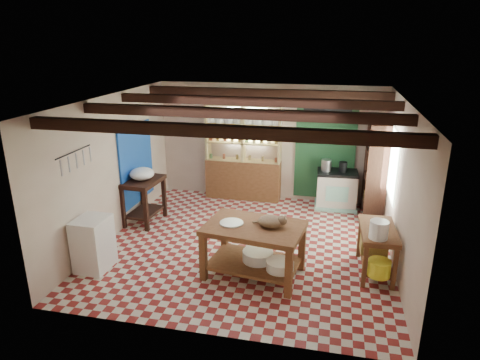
% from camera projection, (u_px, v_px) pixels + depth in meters
% --- Properties ---
extents(floor, '(5.00, 5.00, 0.02)m').
position_uv_depth(floor, '(246.00, 245.00, 7.71)').
color(floor, maroon).
rests_on(floor, ground).
extents(ceiling, '(5.00, 5.00, 0.02)m').
position_uv_depth(ceiling, '(247.00, 100.00, 6.88)').
color(ceiling, '#444449').
rests_on(ceiling, wall_back).
extents(wall_back, '(5.00, 0.04, 2.60)m').
position_uv_depth(wall_back, '(269.00, 143.00, 9.60)').
color(wall_back, beige).
rests_on(wall_back, floor).
extents(wall_front, '(5.00, 0.04, 2.60)m').
position_uv_depth(wall_front, '(203.00, 241.00, 4.98)').
color(wall_front, beige).
rests_on(wall_front, floor).
extents(wall_left, '(0.04, 5.00, 2.60)m').
position_uv_depth(wall_left, '(113.00, 167.00, 7.80)').
color(wall_left, beige).
rests_on(wall_left, floor).
extents(wall_right, '(0.04, 5.00, 2.60)m').
position_uv_depth(wall_right, '(401.00, 187.00, 6.78)').
color(wall_right, beige).
rests_on(wall_right, floor).
extents(ceiling_beams, '(5.00, 3.80, 0.15)m').
position_uv_depth(ceiling_beams, '(247.00, 107.00, 6.91)').
color(ceiling_beams, black).
rests_on(ceiling_beams, ceiling).
extents(blue_wall_patch, '(0.04, 1.40, 1.60)m').
position_uv_depth(blue_wall_patch, '(137.00, 164.00, 8.69)').
color(blue_wall_patch, '#184EB6').
rests_on(blue_wall_patch, wall_left).
extents(green_wall_patch, '(1.30, 0.04, 2.30)m').
position_uv_depth(green_wall_patch, '(325.00, 148.00, 9.34)').
color(green_wall_patch, '#1F4E2B').
rests_on(green_wall_patch, wall_back).
extents(window_back, '(0.90, 0.02, 0.80)m').
position_uv_depth(window_back, '(247.00, 124.00, 9.56)').
color(window_back, silver).
rests_on(window_back, wall_back).
extents(window_right, '(0.02, 1.30, 1.20)m').
position_uv_depth(window_right, '(393.00, 163.00, 7.68)').
color(window_right, silver).
rests_on(window_right, wall_right).
extents(utensil_rail, '(0.06, 0.90, 0.28)m').
position_uv_depth(utensil_rail, '(75.00, 159.00, 6.53)').
color(utensil_rail, black).
rests_on(utensil_rail, wall_left).
extents(pot_rack, '(0.86, 0.12, 0.36)m').
position_uv_depth(pot_rack, '(328.00, 108.00, 8.65)').
color(pot_rack, black).
rests_on(pot_rack, ceiling).
extents(shelving_unit, '(1.70, 0.34, 2.20)m').
position_uv_depth(shelving_unit, '(243.00, 152.00, 9.60)').
color(shelving_unit, tan).
rests_on(shelving_unit, floor).
extents(tall_rack, '(0.40, 0.86, 2.00)m').
position_uv_depth(tall_rack, '(375.00, 171.00, 8.58)').
color(tall_rack, black).
rests_on(tall_rack, floor).
extents(work_table, '(1.60, 1.18, 0.84)m').
position_uv_depth(work_table, '(254.00, 250.00, 6.63)').
color(work_table, brown).
rests_on(work_table, floor).
extents(stove, '(0.88, 0.61, 0.83)m').
position_uv_depth(stove, '(336.00, 190.00, 9.24)').
color(stove, beige).
rests_on(stove, floor).
extents(prep_table, '(0.67, 0.93, 0.90)m').
position_uv_depth(prep_table, '(144.00, 201.00, 8.53)').
color(prep_table, black).
rests_on(prep_table, floor).
extents(white_cabinet, '(0.49, 0.59, 0.86)m').
position_uv_depth(white_cabinet, '(93.00, 244.00, 6.81)').
color(white_cabinet, white).
rests_on(white_cabinet, floor).
extents(right_counter, '(0.56, 1.07, 0.76)m').
position_uv_depth(right_counter, '(376.00, 250.00, 6.70)').
color(right_counter, brown).
rests_on(right_counter, floor).
extents(cat, '(0.41, 0.31, 0.18)m').
position_uv_depth(cat, '(271.00, 221.00, 6.43)').
color(cat, '#9A7A5A').
rests_on(cat, work_table).
extents(steel_tray, '(0.41, 0.41, 0.02)m').
position_uv_depth(steel_tray, '(232.00, 223.00, 6.56)').
color(steel_tray, '#B1B1B9').
rests_on(steel_tray, work_table).
extents(basin_large, '(0.54, 0.54, 0.17)m').
position_uv_depth(basin_large, '(258.00, 256.00, 6.69)').
color(basin_large, white).
rests_on(basin_large, work_table).
extents(basin_small, '(0.47, 0.47, 0.15)m').
position_uv_depth(basin_small, '(280.00, 265.00, 6.43)').
color(basin_small, white).
rests_on(basin_small, work_table).
extents(kettle_left, '(0.23, 0.23, 0.25)m').
position_uv_depth(kettle_left, '(326.00, 165.00, 9.11)').
color(kettle_left, '#B1B1B9').
rests_on(kettle_left, stove).
extents(kettle_right, '(0.18, 0.18, 0.21)m').
position_uv_depth(kettle_right, '(343.00, 167.00, 9.06)').
color(kettle_right, black).
rests_on(kettle_right, stove).
extents(enamel_bowl, '(0.51, 0.51, 0.24)m').
position_uv_depth(enamel_bowl, '(142.00, 174.00, 8.34)').
color(enamel_bowl, white).
rests_on(enamel_bowl, prep_table).
extents(white_bucket, '(0.28, 0.28, 0.27)m').
position_uv_depth(white_bucket, '(379.00, 230.00, 6.22)').
color(white_bucket, white).
rests_on(white_bucket, right_counter).
extents(wicker_basket, '(0.43, 0.35, 0.30)m').
position_uv_depth(wicker_basket, '(374.00, 243.00, 6.99)').
color(wicker_basket, '#A78A43').
rests_on(wicker_basket, right_counter).
extents(yellow_tub, '(0.34, 0.34, 0.24)m').
position_uv_depth(yellow_tub, '(379.00, 268.00, 6.30)').
color(yellow_tub, '#FDF82A').
rests_on(yellow_tub, right_counter).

